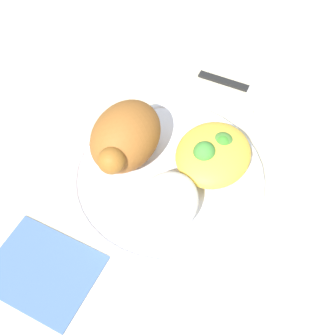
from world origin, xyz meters
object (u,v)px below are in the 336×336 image
roasted_chicken (123,139)px  napkin (42,270)px  mac_cheese_with_broccoli (214,153)px  plate (168,176)px  knife (247,88)px  fork (236,105)px  rice_pile (166,204)px

roasted_chicken → napkin: bearing=-2.7°
mac_cheese_with_broccoli → napkin: bearing=-26.7°
napkin → plate: bearing=159.4°
knife → plate: bearing=-8.4°
plate → knife: (-0.20, 0.03, -0.00)m
fork → knife: bearing=178.5°
plate → napkin: size_ratio=2.04×
plate → mac_cheese_with_broccoli: bearing=133.7°
roasted_chicken → rice_pile: (0.05, 0.08, -0.02)m
mac_cheese_with_broccoli → napkin: mac_cheese_with_broccoli is taller
rice_pile → mac_cheese_with_broccoli: size_ratio=0.82×
rice_pile → mac_cheese_with_broccoli: same height
plate → roasted_chicken: 0.08m
plate → knife: bearing=171.6°
fork → knife: knife is taller
roasted_chicken → napkin: roasted_chicken is taller
rice_pile → fork: (-0.21, 0.00, -0.04)m
plate → mac_cheese_with_broccoli: size_ratio=2.33×
plate → napkin: 0.19m
roasted_chicken → knife: 0.23m
fork → napkin: size_ratio=1.18×
rice_pile → mac_cheese_with_broccoli: bearing=169.6°
napkin → mac_cheese_with_broccoli: bearing=153.3°
mac_cheese_with_broccoli → napkin: 0.25m
plate → rice_pile: 0.07m
plate → fork: (-0.16, 0.03, -0.01)m
mac_cheese_with_broccoli → fork: size_ratio=0.74×
knife → rice_pile: bearing=-0.8°
mac_cheese_with_broccoli → fork: mac_cheese_with_broccoli is taller
rice_pile → knife: (-0.25, 0.00, -0.03)m
knife → napkin: size_ratio=1.58×
roasted_chicken → knife: size_ratio=0.59×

